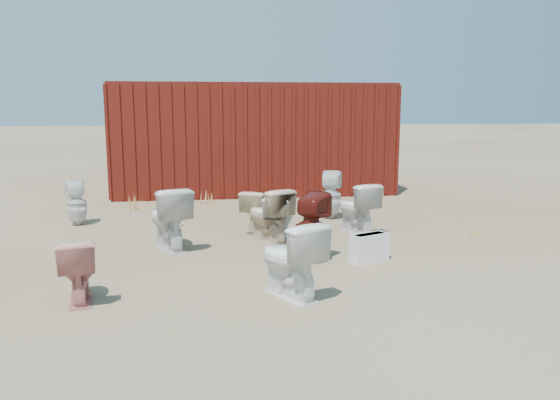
{
  "coord_description": "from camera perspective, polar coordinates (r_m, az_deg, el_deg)",
  "views": [
    {
      "loc": [
        -1.06,
        -7.23,
        1.9
      ],
      "look_at": [
        0.0,
        0.6,
        0.55
      ],
      "focal_mm": 35.0,
      "sensor_mm": 36.0,
      "label": 1
    }
  ],
  "objects": [
    {
      "name": "loose_lid_far",
      "position": [
        9.07,
        -11.2,
        -2.51
      ],
      "size": [
        0.41,
        0.51,
        0.02
      ],
      "primitive_type": "ellipsoid",
      "rotation": [
        0.0,
        0.0,
        0.11
      ],
      "color": "tan",
      "rests_on": "ground"
    },
    {
      "name": "ground",
      "position": [
        7.55,
        0.61,
        -4.88
      ],
      "size": [
        100.0,
        100.0,
        0.0
      ],
      "primitive_type": "plane",
      "color": "brown",
      "rests_on": "ground"
    },
    {
      "name": "toilet_back_e",
      "position": [
        9.38,
        5.29,
        0.51
      ],
      "size": [
        0.48,
        0.48,
        0.82
      ],
      "primitive_type": "imported",
      "rotation": [
        0.0,
        0.0,
        2.78
      ],
      "color": "silver",
      "rests_on": "ground"
    },
    {
      "name": "shipping_container",
      "position": [
        12.5,
        -2.85,
        6.48
      ],
      "size": [
        6.0,
        2.4,
        2.4
      ],
      "primitive_type": "cube",
      "color": "#4E140D",
      "rests_on": "ground"
    },
    {
      "name": "toilet_back_beige_right",
      "position": [
        8.3,
        -2.25,
        -1.21
      ],
      "size": [
        0.65,
        0.75,
        0.66
      ],
      "primitive_type": "imported",
      "rotation": [
        0.0,
        0.0,
        2.61
      ],
      "color": "beige",
      "rests_on": "ground"
    },
    {
      "name": "toilet_back_yellowlid",
      "position": [
        7.79,
        -0.08,
        -1.91
      ],
      "size": [
        0.56,
        0.74,
        0.67
      ],
      "primitive_type": "imported",
      "rotation": [
        0.0,
        0.0,
        2.82
      ],
      "color": "silver",
      "rests_on": "ground"
    },
    {
      "name": "toilet_front_pink",
      "position": [
        5.76,
        -20.35,
        -6.82
      ],
      "size": [
        0.47,
        0.69,
        0.65
      ],
      "primitive_type": "imported",
      "rotation": [
        0.0,
        0.0,
        3.32
      ],
      "color": "#D8827D",
      "rests_on": "ground"
    },
    {
      "name": "weed_clump_a",
      "position": [
        10.44,
        -14.6,
        -0.2
      ],
      "size": [
        0.36,
        0.36,
        0.32
      ],
      "primitive_type": "cone",
      "color": "#B28C47",
      "rests_on": "ground"
    },
    {
      "name": "toilet_front_c",
      "position": [
        5.5,
        1.05,
        -6.18
      ],
      "size": [
        0.75,
        0.89,
        0.79
      ],
      "primitive_type": "imported",
      "rotation": [
        0.0,
        0.0,
        3.62
      ],
      "color": "white",
      "rests_on": "ground"
    },
    {
      "name": "toilet_front_maroon",
      "position": [
        6.73,
        3.29,
        -2.92
      ],
      "size": [
        0.55,
        0.56,
        0.87
      ],
      "primitive_type": "imported",
      "rotation": [
        0.0,
        0.0,
        2.47
      ],
      "color": "#53140E",
      "rests_on": "ground"
    },
    {
      "name": "weed_clump_e",
      "position": [
        11.13,
        4.6,
        0.53
      ],
      "size": [
        0.34,
        0.34,
        0.26
      ],
      "primitive_type": "cone",
      "color": "#B28C47",
      "rests_on": "ground"
    },
    {
      "name": "loose_lid_near",
      "position": [
        8.32,
        1.58,
        -3.43
      ],
      "size": [
        0.42,
        0.52,
        0.02
      ],
      "primitive_type": "ellipsoid",
      "rotation": [
        0.0,
        0.0,
        0.08
      ],
      "color": "tan",
      "rests_on": "ground"
    },
    {
      "name": "toilet_front_a",
      "position": [
        7.49,
        -11.55,
        -1.85
      ],
      "size": [
        0.73,
        0.95,
        0.85
      ],
      "primitive_type": "imported",
      "rotation": [
        0.0,
        0.0,
        3.48
      ],
      "color": "silver",
      "rests_on": "ground"
    },
    {
      "name": "weed_clump_f",
      "position": [
        8.61,
        19.71,
        -2.87
      ],
      "size": [
        0.28,
        0.28,
        0.22
      ],
      "primitive_type": "cone",
      "color": "#B28C47",
      "rests_on": "ground"
    },
    {
      "name": "yellow_lid",
      "position": [
        7.73,
        -0.08,
        0.6
      ],
      "size": [
        0.34,
        0.42,
        0.02
      ],
      "primitive_type": "ellipsoid",
      "color": "yellow",
      "rests_on": "toilet_back_yellowlid"
    },
    {
      "name": "toilet_front_e",
      "position": [
        8.38,
        8.01,
        -0.8
      ],
      "size": [
        0.65,
        0.86,
        0.77
      ],
      "primitive_type": "imported",
      "rotation": [
        0.0,
        0.0,
        3.46
      ],
      "color": "white",
      "rests_on": "ground"
    },
    {
      "name": "toilet_back_a",
      "position": [
        9.43,
        -20.49,
        -0.32
      ],
      "size": [
        0.42,
        0.42,
        0.72
      ],
      "primitive_type": "imported",
      "rotation": [
        0.0,
        0.0,
        3.49
      ],
      "color": "silver",
      "rests_on": "ground"
    },
    {
      "name": "loose_tank",
      "position": [
        6.9,
        9.3,
        -4.93
      ],
      "size": [
        0.54,
        0.39,
        0.35
      ],
      "primitive_type": "cube",
      "rotation": [
        0.0,
        0.0,
        0.43
      ],
      "color": "silver",
      "rests_on": "ground"
    },
    {
      "name": "weed_clump_c",
      "position": [
        10.73,
        10.18,
        0.26
      ],
      "size": [
        0.36,
        0.36,
        0.34
      ],
      "primitive_type": "cone",
      "color": "#B28C47",
      "rests_on": "ground"
    },
    {
      "name": "weed_clump_b",
      "position": [
        10.38,
        1.76,
        0.01
      ],
      "size": [
        0.32,
        0.32,
        0.31
      ],
      "primitive_type": "cone",
      "color": "#B28C47",
      "rests_on": "ground"
    },
    {
      "name": "weed_clump_d",
      "position": [
        10.88,
        -7.9,
        0.23
      ],
      "size": [
        0.3,
        0.3,
        0.25
      ],
      "primitive_type": "cone",
      "color": "#B28C47",
      "rests_on": "ground"
    },
    {
      "name": "toilet_back_beige_left",
      "position": [
        7.71,
        -1.23,
        -1.59
      ],
      "size": [
        0.74,
        0.88,
        0.78
      ],
      "primitive_type": "imported",
      "rotation": [
        0.0,
        0.0,
        3.63
      ],
      "color": "beige",
      "rests_on": "ground"
    }
  ]
}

